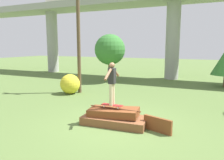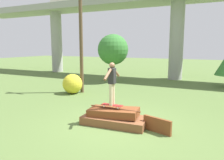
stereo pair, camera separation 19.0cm
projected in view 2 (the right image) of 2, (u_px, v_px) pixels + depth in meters
name	position (u px, v px, depth m)	size (l,w,h in m)	color
ground_plane	(115.00, 124.00, 7.60)	(80.00, 80.00, 0.00)	#567038
scrap_pile	(114.00, 117.00, 7.60)	(2.29, 1.20, 0.59)	brown
scrap_plank_loose	(157.00, 125.00, 6.85)	(0.96, 0.39, 0.47)	brown
skateboard	(112.00, 105.00, 7.59)	(0.76, 0.23, 0.09)	maroon
skater	(112.00, 81.00, 7.45)	(0.22, 1.13, 1.47)	#C6B78E
highway_overpass	(178.00, 7.00, 16.95)	(44.00, 3.23, 6.70)	#9E9E99
utility_pole	(81.00, 37.00, 12.31)	(1.30, 0.20, 6.14)	brown
tree_behind_left	(113.00, 50.00, 16.05)	(2.25, 2.25, 3.55)	brown
bush_yellow_flowering	(72.00, 84.00, 12.41)	(1.12, 1.12, 1.12)	gold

